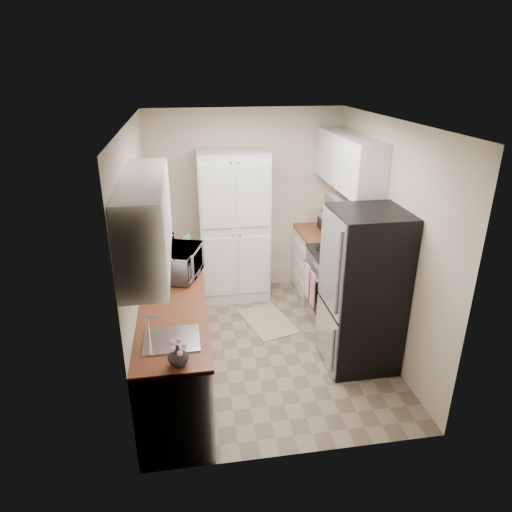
{
  "coord_description": "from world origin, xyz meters",
  "views": [
    {
      "loc": [
        -0.81,
        -4.37,
        2.99
      ],
      "look_at": [
        -0.09,
        0.15,
        1.07
      ],
      "focal_mm": 32.0,
      "sensor_mm": 36.0,
      "label": 1
    }
  ],
  "objects": [
    {
      "name": "ground",
      "position": [
        0.0,
        0.0,
        0.0
      ],
      "size": [
        3.2,
        3.2,
        0.0
      ],
      "primitive_type": "plane",
      "color": "#7A6B56",
      "rests_on": "ground"
    },
    {
      "name": "room_shell",
      "position": [
        -0.02,
        -0.01,
        1.63
      ],
      "size": [
        2.64,
        3.24,
        2.52
      ],
      "color": "beige",
      "rests_on": "ground"
    },
    {
      "name": "pantry_cabinet",
      "position": [
        -0.2,
        1.32,
        1.0
      ],
      "size": [
        0.9,
        0.55,
        2.0
      ],
      "primitive_type": "cube",
      "color": "silver",
      "rests_on": "ground"
    },
    {
      "name": "base_cabinet_left",
      "position": [
        -0.99,
        -0.43,
        0.44
      ],
      "size": [
        0.6,
        2.3,
        0.88
      ],
      "primitive_type": "cube",
      "color": "silver",
      "rests_on": "ground"
    },
    {
      "name": "countertop_left",
      "position": [
        -0.99,
        -0.43,
        0.9
      ],
      "size": [
        0.63,
        2.33,
        0.04
      ],
      "primitive_type": "cube",
      "color": "brown",
      "rests_on": "base_cabinet_left"
    },
    {
      "name": "base_cabinet_right",
      "position": [
        0.99,
        1.19,
        0.44
      ],
      "size": [
        0.6,
        0.8,
        0.88
      ],
      "primitive_type": "cube",
      "color": "silver",
      "rests_on": "ground"
    },
    {
      "name": "countertop_right",
      "position": [
        0.99,
        1.19,
        0.9
      ],
      "size": [
        0.63,
        0.83,
        0.04
      ],
      "primitive_type": "cube",
      "color": "brown",
      "rests_on": "base_cabinet_right"
    },
    {
      "name": "electric_range",
      "position": [
        0.97,
        0.39,
        0.48
      ],
      "size": [
        0.71,
        0.78,
        1.13
      ],
      "color": "#B7B7BC",
      "rests_on": "ground"
    },
    {
      "name": "refrigerator",
      "position": [
        0.94,
        -0.41,
        0.85
      ],
      "size": [
        0.7,
        0.72,
        1.7
      ],
      "primitive_type": "cube",
      "color": "#B7B7BC",
      "rests_on": "ground"
    },
    {
      "name": "microwave",
      "position": [
        -0.91,
        0.08,
        1.08
      ],
      "size": [
        0.53,
        0.65,
        0.31
      ],
      "primitive_type": "imported",
      "rotation": [
        0.0,
        0.0,
        1.26
      ],
      "color": "#A7A7AC",
      "rests_on": "countertop_left"
    },
    {
      "name": "wine_bottle",
      "position": [
        -0.97,
        0.56,
        1.07
      ],
      "size": [
        0.07,
        0.07,
        0.29
      ],
      "primitive_type": "cylinder",
      "color": "black",
      "rests_on": "countertop_left"
    },
    {
      "name": "flower_vase",
      "position": [
        -0.93,
        -1.49,
        1.0
      ],
      "size": [
        0.2,
        0.2,
        0.16
      ],
      "primitive_type": "imported",
      "rotation": [
        0.0,
        0.0,
        -0.39
      ],
      "color": "white",
      "rests_on": "countertop_left"
    },
    {
      "name": "cutting_board",
      "position": [
        -0.81,
        0.51,
        1.06
      ],
      "size": [
        0.09,
        0.22,
        0.28
      ],
      "primitive_type": "cube",
      "rotation": [
        0.0,
        0.0,
        -0.33
      ],
      "color": "#2F893C",
      "rests_on": "countertop_left"
    },
    {
      "name": "toaster_oven",
      "position": [
        1.09,
        1.2,
        1.02
      ],
      "size": [
        0.28,
        0.35,
        0.2
      ],
      "primitive_type": "cube",
      "rotation": [
        0.0,
        0.0,
        -0.0
      ],
      "color": "silver",
      "rests_on": "countertop_right"
    },
    {
      "name": "fruit_basket",
      "position": [
        1.11,
        1.21,
        1.18
      ],
      "size": [
        0.38,
        0.38,
        0.12
      ],
      "primitive_type": null,
      "rotation": [
        0.0,
        0.0,
        -0.43
      ],
      "color": "orange",
      "rests_on": "toaster_oven"
    },
    {
      "name": "kitchen_mat",
      "position": [
        0.12,
        0.52,
        0.01
      ],
      "size": [
        0.7,
        0.91,
        0.01
      ],
      "primitive_type": "cube",
      "rotation": [
        0.0,
        0.0,
        0.27
      ],
      "color": "tan",
      "rests_on": "ground"
    }
  ]
}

